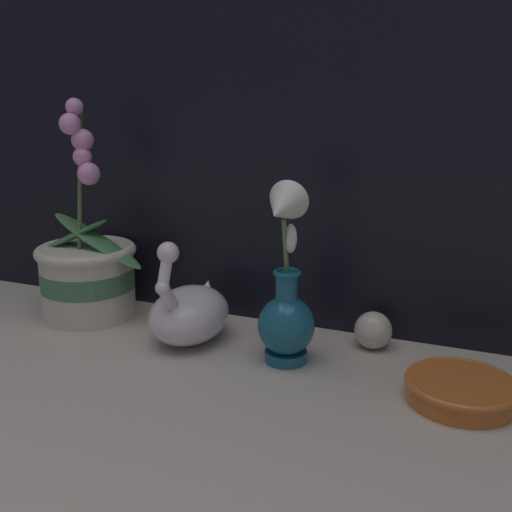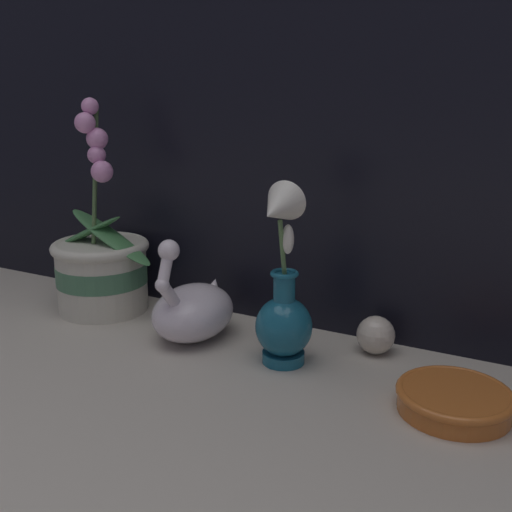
{
  "view_description": "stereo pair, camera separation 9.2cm",
  "coord_description": "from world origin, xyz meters",
  "px_view_note": "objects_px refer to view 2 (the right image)",
  "views": [
    {
      "loc": [
        0.34,
        -0.69,
        0.41
      ],
      "look_at": [
        0.01,
        0.13,
        0.16
      ],
      "focal_mm": 42.0,
      "sensor_mm": 36.0,
      "label": 1
    },
    {
      "loc": [
        0.43,
        -0.65,
        0.41
      ],
      "look_at": [
        0.01,
        0.13,
        0.16
      ],
      "focal_mm": 42.0,
      "sensor_mm": 36.0,
      "label": 2
    }
  ],
  "objects_px": {
    "orchid_potted_plant": "(102,266)",
    "swan_figurine": "(194,309)",
    "amber_dish": "(454,399)",
    "blue_vase": "(282,301)",
    "glass_sphere": "(376,335)"
  },
  "relations": [
    {
      "from": "orchid_potted_plant",
      "to": "amber_dish",
      "type": "relative_size",
      "value": 2.6
    },
    {
      "from": "blue_vase",
      "to": "glass_sphere",
      "type": "height_order",
      "value": "blue_vase"
    },
    {
      "from": "orchid_potted_plant",
      "to": "glass_sphere",
      "type": "height_order",
      "value": "orchid_potted_plant"
    },
    {
      "from": "orchid_potted_plant",
      "to": "glass_sphere",
      "type": "xyz_separation_m",
      "value": [
        0.52,
        0.05,
        -0.06
      ]
    },
    {
      "from": "swan_figurine",
      "to": "glass_sphere",
      "type": "xyz_separation_m",
      "value": [
        0.29,
        0.08,
        -0.02
      ]
    },
    {
      "from": "orchid_potted_plant",
      "to": "swan_figurine",
      "type": "height_order",
      "value": "orchid_potted_plant"
    },
    {
      "from": "blue_vase",
      "to": "glass_sphere",
      "type": "distance_m",
      "value": 0.17
    },
    {
      "from": "blue_vase",
      "to": "swan_figurine",
      "type": "bearing_deg",
      "value": 172.34
    },
    {
      "from": "swan_figurine",
      "to": "amber_dish",
      "type": "bearing_deg",
      "value": -6.33
    },
    {
      "from": "amber_dish",
      "to": "orchid_potted_plant",
      "type": "bearing_deg",
      "value": 173.13
    },
    {
      "from": "glass_sphere",
      "to": "swan_figurine",
      "type": "bearing_deg",
      "value": -164.39
    },
    {
      "from": "orchid_potted_plant",
      "to": "swan_figurine",
      "type": "xyz_separation_m",
      "value": [
        0.23,
        -0.03,
        -0.04
      ]
    },
    {
      "from": "blue_vase",
      "to": "amber_dish",
      "type": "height_order",
      "value": "blue_vase"
    },
    {
      "from": "orchid_potted_plant",
      "to": "swan_figurine",
      "type": "relative_size",
      "value": 2.03
    },
    {
      "from": "orchid_potted_plant",
      "to": "amber_dish",
      "type": "bearing_deg",
      "value": -6.87
    }
  ]
}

